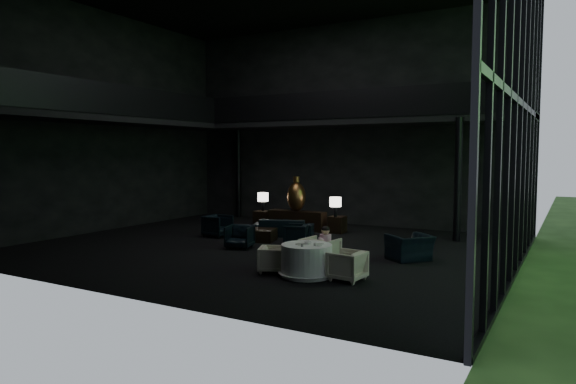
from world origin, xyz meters
The scene contains 34 objects.
floor centered at (0.00, 0.00, 0.00)m, with size 14.00×12.00×0.02m, color black.
wall_back centered at (0.00, 6.00, 4.00)m, with size 14.00×0.04×8.00m, color black.
wall_front centered at (0.00, -6.00, 4.00)m, with size 14.00×0.04×8.00m, color black.
wall_left centered at (-7.00, 0.00, 4.00)m, with size 0.04×12.00×8.00m, color black.
curtain_wall centered at (6.95, 0.00, 4.00)m, with size 0.20×12.00×8.00m, color black, non-canonical shape.
mezzanine_left centered at (-6.00, 0.00, 4.00)m, with size 2.00×12.00×0.25m, color black.
mezzanine_back centered at (1.00, 5.00, 4.00)m, with size 12.00×2.00×0.25m, color black.
railing_left centered at (-5.00, 0.00, 4.60)m, with size 0.06×12.00×1.00m, color black.
railing_back centered at (1.00, 4.00, 4.60)m, with size 12.00×0.06×1.00m, color black.
column_nw centered at (-5.00, 5.70, 2.00)m, with size 0.24×0.24×4.00m, color black.
column_ne centered at (4.80, 4.00, 2.00)m, with size 0.24×0.24×4.00m, color black.
console centered at (-0.88, 3.58, 0.35)m, with size 2.22×0.50×0.71m, color black.
bronze_urn centered at (-0.88, 3.53, 1.25)m, with size 0.69×0.69×1.28m.
side_table_left centered at (-2.48, 3.70, 0.30)m, with size 0.55×0.55×0.61m, color black.
table_lamp_left centered at (-2.48, 3.75, 1.11)m, with size 0.42×0.42×0.71m.
side_table_right centered at (0.72, 3.66, 0.30)m, with size 0.54×0.54×0.59m, color black.
table_lamp_right centered at (0.72, 3.48, 1.10)m, with size 0.42×0.42×0.70m.
sofa centered at (-0.62, 2.11, 0.40)m, with size 2.03×0.59×0.79m, color black.
lounge_armchair_west centered at (-2.51, 0.87, 0.43)m, with size 0.83×0.77×0.85m, color black.
lounge_armchair_east centered at (0.58, 0.84, 0.33)m, with size 0.63×0.59×0.65m, color black.
lounge_armchair_south centered at (-0.62, -0.53, 0.37)m, with size 0.73×0.68×0.75m, color black.
window_armchair centered at (4.33, 0.28, 0.45)m, with size 1.03×0.67×0.90m, color black.
coffee_table centered at (-0.74, 0.88, 0.19)m, with size 0.87×0.87×0.39m, color black.
dining_table centered at (2.74, -2.64, 0.33)m, with size 1.34×1.34×0.75m.
dining_chair_north centered at (2.62, -1.66, 0.44)m, with size 0.86×0.80×0.88m, color #C1B696.
dining_chair_east centered at (3.71, -2.54, 0.36)m, with size 0.69×0.65×0.71m, color #B2A490.
dining_chair_west centered at (1.85, -2.66, 0.30)m, with size 0.59×0.55×0.60m, color beige.
child centered at (2.79, -1.72, 0.75)m, with size 0.29×0.29×0.61m.
plate_a centered at (2.63, -2.73, 0.76)m, with size 0.25×0.25×0.02m, color white.
plate_b centered at (3.01, -2.50, 0.76)m, with size 0.20×0.20×0.01m, color white.
saucer centered at (3.07, -2.69, 0.76)m, with size 0.17×0.17×0.01m, color white.
coffee_cup centered at (3.00, -2.71, 0.79)m, with size 0.08×0.08×0.06m, color white.
cereal_bowl centered at (2.76, -2.62, 0.79)m, with size 0.16×0.16×0.08m, color white.
cream_pot centered at (2.79, -2.96, 0.78)m, with size 0.06×0.06×0.07m, color #99999E.
Camera 1 is at (8.14, -13.09, 2.88)m, focal length 32.00 mm.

